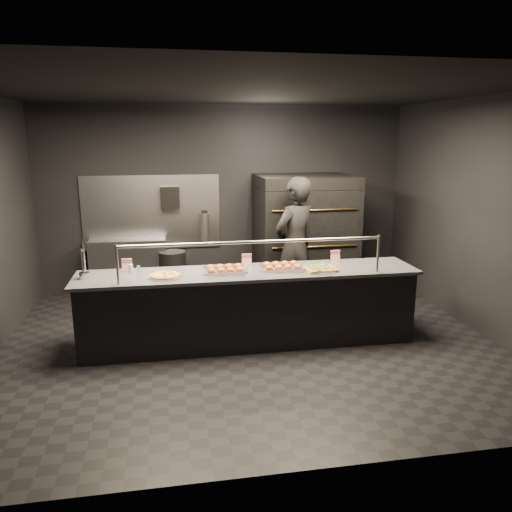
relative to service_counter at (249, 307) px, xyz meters
name	(u,v)px	position (x,y,z in m)	size (l,w,h in m)	color
room	(246,223)	(-0.02, 0.05, 1.03)	(6.04, 6.00, 3.00)	black
service_counter	(249,307)	(0.00, 0.00, 0.00)	(4.10, 0.78, 1.37)	black
pizza_oven	(304,235)	(1.20, 1.90, 0.50)	(1.50, 1.23, 1.91)	black
prep_shelf	(129,267)	(-1.60, 2.32, -0.01)	(1.20, 0.35, 0.90)	#99999E
towel_dispenser	(170,197)	(-0.90, 2.39, 1.09)	(0.30, 0.20, 0.35)	black
fire_extinguisher	(205,226)	(-0.35, 2.40, 0.60)	(0.14, 0.14, 0.51)	#B2B2B7
beer_tap	(84,267)	(-1.90, 0.01, 0.59)	(0.13, 0.18, 0.48)	silver
round_pizza	(165,276)	(-1.00, -0.08, 0.47)	(0.40, 0.40, 0.03)	silver
slider_tray_a	(225,269)	(-0.29, 0.01, 0.49)	(0.57, 0.47, 0.08)	silver
slider_tray_b	(282,267)	(0.41, 0.02, 0.49)	(0.59, 0.50, 0.08)	silver
square_pizza	(320,269)	(0.85, -0.11, 0.47)	(0.45, 0.45, 0.05)	silver
condiment_jar	(133,268)	(-1.37, 0.21, 0.50)	(0.14, 0.05, 0.09)	silver
tent_cards	(239,260)	(-0.09, 0.28, 0.53)	(2.74, 0.04, 0.15)	white
trash_bin	(173,273)	(-0.90, 2.16, -0.11)	(0.43, 0.43, 0.71)	black
worker	(295,246)	(0.81, 0.99, 0.52)	(0.72, 0.47, 1.96)	black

